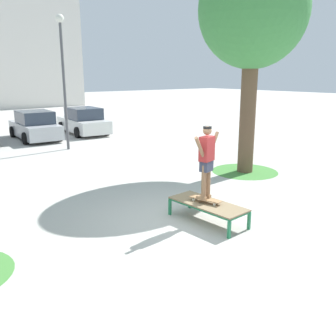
% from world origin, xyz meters
% --- Properties ---
extents(ground_plane, '(120.00, 120.00, 0.00)m').
position_xyz_m(ground_plane, '(0.00, 0.00, 0.00)').
color(ground_plane, '#B7B5AD').
extents(skate_box, '(0.90, 1.95, 0.46)m').
position_xyz_m(skate_box, '(0.52, -0.40, 0.41)').
color(skate_box, '#237A4C').
rests_on(skate_box, ground).
extents(skateboard, '(0.41, 0.82, 0.09)m').
position_xyz_m(skateboard, '(0.51, -0.33, 0.54)').
color(skateboard, '#9E754C').
rests_on(skateboard, skate_box).
extents(skater, '(0.98, 0.38, 1.69)m').
position_xyz_m(skater, '(0.51, -0.33, 1.53)').
color(skater, '#8E6647').
rests_on(skater, skateboard).
extents(tree_near_right, '(3.54, 3.54, 7.23)m').
position_xyz_m(tree_near_right, '(4.79, 2.12, 5.29)').
color(tree_near_right, brown).
rests_on(tree_near_right, ground).
extents(grass_patch_near_right, '(2.31, 2.31, 0.01)m').
position_xyz_m(grass_patch_near_right, '(4.79, 2.12, 0.00)').
color(grass_patch_near_right, '#47893D').
rests_on(grass_patch_near_right, ground).
extents(car_silver, '(2.09, 4.29, 1.50)m').
position_xyz_m(car_silver, '(1.24, 13.43, 0.69)').
color(car_silver, '#B7BABF').
rests_on(car_silver, ground).
extents(car_white, '(2.13, 4.30, 1.50)m').
position_xyz_m(car_white, '(4.10, 13.62, 0.69)').
color(car_white, silver).
rests_on(car_white, ground).
extents(light_post, '(0.36, 0.36, 5.83)m').
position_xyz_m(light_post, '(1.49, 9.80, 3.83)').
color(light_post, '#4C4C51').
rests_on(light_post, ground).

